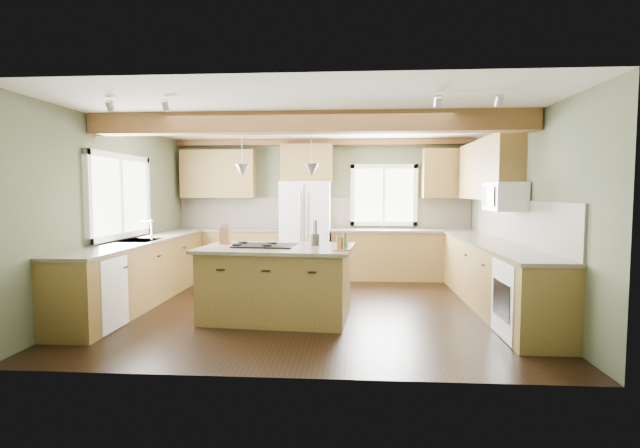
{
  "coord_description": "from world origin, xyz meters",
  "views": [
    {
      "loc": [
        0.54,
        -6.38,
        1.61
      ],
      "look_at": [
        0.09,
        0.3,
        1.15
      ],
      "focal_mm": 26.0,
      "sensor_mm": 36.0,
      "label": 1
    }
  ],
  "objects": [
    {
      "name": "wall_left",
      "position": [
        -2.8,
        0.0,
        1.3
      ],
      "size": [
        0.0,
        5.0,
        5.0
      ],
      "primitive_type": "plane",
      "rotation": [
        1.57,
        0.0,
        1.57
      ],
      "color": "#475039",
      "rests_on": "ground"
    },
    {
      "name": "backsplash_back",
      "position": [
        0.0,
        2.48,
        1.21
      ],
      "size": [
        5.58,
        0.03,
        0.58
      ],
      "primitive_type": "cube",
      "color": "brown",
      "rests_on": "wall_back"
    },
    {
      "name": "counter_back_left",
      "position": [
        -1.79,
        2.2,
        0.9
      ],
      "size": [
        2.06,
        0.64,
        0.04
      ],
      "primitive_type": "cube",
      "color": "#433E31",
      "rests_on": "base_cab_back_left"
    },
    {
      "name": "island_top",
      "position": [
        -0.4,
        -0.6,
        0.9
      ],
      "size": [
        1.99,
        1.35,
        0.04
      ],
      "primitive_type": "cube",
      "rotation": [
        0.0,
        0.0,
        -0.08
      ],
      "color": "#433E31",
      "rests_on": "island"
    },
    {
      "name": "window_back",
      "position": [
        1.15,
        2.48,
        1.55
      ],
      "size": [
        1.1,
        0.04,
        1.0
      ],
      "primitive_type": "cube",
      "color": "white",
      "rests_on": "wall_back"
    },
    {
      "name": "upper_cab_over_fridge",
      "position": [
        -0.3,
        2.33,
        2.15
      ],
      "size": [
        0.96,
        0.35,
        0.7
      ],
      "primitive_type": "cube",
      "color": "brown",
      "rests_on": "wall_back"
    },
    {
      "name": "utensil_crock",
      "position": [
        0.07,
        -0.44,
        0.99
      ],
      "size": [
        0.14,
        0.14,
        0.15
      ],
      "primitive_type": "cylinder",
      "rotation": [
        0.0,
        0.0,
        -0.39
      ],
      "color": "#413B34",
      "rests_on": "island_top"
    },
    {
      "name": "refrigerator",
      "position": [
        -0.3,
        2.12,
        0.9
      ],
      "size": [
        0.9,
        0.74,
        1.8
      ],
      "primitive_type": "cube",
      "color": "silver",
      "rests_on": "floor"
    },
    {
      "name": "sink",
      "position": [
        -2.5,
        0.05,
        0.91
      ],
      "size": [
        0.5,
        0.65,
        0.03
      ],
      "primitive_type": "cube",
      "color": "#262628",
      "rests_on": "counter_left"
    },
    {
      "name": "base_cab_back_left",
      "position": [
        -1.79,
        2.2,
        0.44
      ],
      "size": [
        2.02,
        0.6,
        0.88
      ],
      "primitive_type": "cube",
      "color": "brown",
      "rests_on": "floor"
    },
    {
      "name": "microwave",
      "position": [
        2.58,
        -0.05,
        1.55
      ],
      "size": [
        0.4,
        0.7,
        0.38
      ],
      "primitive_type": "cube",
      "color": "white",
      "rests_on": "wall_right"
    },
    {
      "name": "upper_cab_right",
      "position": [
        2.62,
        0.9,
        1.95
      ],
      "size": [
        0.35,
        2.2,
        0.9
      ],
      "primitive_type": "cube",
      "color": "brown",
      "rests_on": "wall_right"
    },
    {
      "name": "window_left",
      "position": [
        -2.78,
        0.05,
        1.55
      ],
      "size": [
        0.04,
        1.6,
        1.05
      ],
      "primitive_type": "cube",
      "color": "white",
      "rests_on": "wall_left"
    },
    {
      "name": "base_cab_right",
      "position": [
        2.5,
        0.05,
        0.44
      ],
      "size": [
        0.6,
        3.7,
        0.88
      ],
      "primitive_type": "cube",
      "color": "brown",
      "rests_on": "floor"
    },
    {
      "name": "upper_cab_back_left",
      "position": [
        -1.99,
        2.33,
        1.95
      ],
      "size": [
        1.4,
        0.35,
        0.9
      ],
      "primitive_type": "cube",
      "color": "brown",
      "rests_on": "wall_back"
    },
    {
      "name": "counter_left",
      "position": [
        -2.5,
        0.05,
        0.9
      ],
      "size": [
        0.64,
        3.74,
        0.04
      ],
      "primitive_type": "cube",
      "color": "#433E31",
      "rests_on": "base_cab_left"
    },
    {
      "name": "pendant_right",
      "position": [
        0.04,
        -0.63,
        1.88
      ],
      "size": [
        0.18,
        0.18,
        0.16
      ],
      "primitive_type": "cone",
      "rotation": [
        3.14,
        0.0,
        0.0
      ],
      "color": "#B2B2B7",
      "rests_on": "ceiling"
    },
    {
      "name": "bottle_tray",
      "position": [
        0.43,
        -0.91,
        1.02
      ],
      "size": [
        0.27,
        0.27,
        0.2
      ],
      "primitive_type": null,
      "rotation": [
        0.0,
        0.0,
        -0.32
      ],
      "color": "brown",
      "rests_on": "island_top"
    },
    {
      "name": "wall_right",
      "position": [
        2.8,
        0.0,
        1.3
      ],
      "size": [
        0.0,
        5.0,
        5.0
      ],
      "primitive_type": "plane",
      "rotation": [
        1.57,
        0.0,
        -1.57
      ],
      "color": "#475039",
      "rests_on": "ground"
    },
    {
      "name": "base_cab_back_right",
      "position": [
        1.49,
        2.2,
        0.44
      ],
      "size": [
        2.62,
        0.6,
        0.88
      ],
      "primitive_type": "cube",
      "color": "brown",
      "rests_on": "floor"
    },
    {
      "name": "wall_back",
      "position": [
        0.0,
        2.5,
        1.3
      ],
      "size": [
        5.6,
        0.0,
        5.6
      ],
      "primitive_type": "plane",
      "rotation": [
        1.57,
        0.0,
        0.0
      ],
      "color": "#475039",
      "rests_on": "ground"
    },
    {
      "name": "soffit_trim",
      "position": [
        0.0,
        2.4,
        2.54
      ],
      "size": [
        5.55,
        0.2,
        0.1
      ],
      "primitive_type": "cube",
      "color": "brown",
      "rests_on": "ceiling"
    },
    {
      "name": "faucet",
      "position": [
        -2.32,
        0.05,
        1.05
      ],
      "size": [
        0.02,
        0.02,
        0.28
      ],
      "primitive_type": "cylinder",
      "color": "#B2B2B7",
      "rests_on": "sink"
    },
    {
      "name": "upper_cab_back_corner",
      "position": [
        2.3,
        2.33,
        1.95
      ],
      "size": [
        0.9,
        0.35,
        0.9
      ],
      "primitive_type": "cube",
      "color": "brown",
      "rests_on": "wall_back"
    },
    {
      "name": "counter_back_right",
      "position": [
        1.49,
        2.2,
        0.9
      ],
      "size": [
        2.66,
        0.64,
        0.04
      ],
      "primitive_type": "cube",
      "color": "#433E31",
      "rests_on": "base_cab_back_right"
    },
    {
      "name": "oven",
      "position": [
        2.49,
        -1.25,
        0.43
      ],
      "size": [
        0.6,
        0.72,
        0.84
      ],
      "primitive_type": "cube",
      "color": "white",
      "rests_on": "floor"
    },
    {
      "name": "ceiling_beam",
      "position": [
        0.0,
        -0.6,
        2.47
      ],
      "size": [
        5.55,
        0.26,
        0.26
      ],
      "primitive_type": "cube",
      "color": "brown",
      "rests_on": "ceiling"
    },
    {
      "name": "pendant_left",
      "position": [
        -0.84,
        -0.56,
        1.88
      ],
      "size": [
        0.18,
        0.18,
        0.16
      ],
      "primitive_type": "cone",
      "rotation": [
        3.14,
        0.0,
        0.0
      ],
      "color": "#B2B2B7",
      "rests_on": "ceiling"
    },
    {
      "name": "knife_block",
      "position": [
        -1.13,
        -0.35,
        1.03
      ],
      "size": [
        0.15,
        0.12,
        0.22
      ],
      "primitive_type": "cube",
      "rotation": [
        0.0,
        0.0,
        -0.17
      ],
      "color": "#5B2F1B",
      "rests_on": "island_top"
    },
    {
      "name": "island",
      "position": [
        -0.4,
        -0.6,
        0.44
      ],
      "size": [
        1.86,
        1.22,
        0.88
      ],
      "primitive_type": "cube",
      "rotation": [
        0.0,
        0.0,
        -0.08
      ],
      "color": "brown",
      "rests_on": "floor"
    },
    {
      "name": "counter_right",
      "position": [
        2.5,
        0.05,
        0.9
      ],
      "size": [
        0.64,
        3.74,
        0.04
      ],
      "primitive_type": "cube",
      "color": "#433E31",
      "rests_on": "base_cab_right"
    },
    {
      "name": "cooktop",
      "position": [
        -0.55,
        -0.58,
        0.93
      ],
      "size": [
        0.81,
        0.57,
        0.02
      ],
      "primitive_type": "cube",
      "rotation": [
        0.0,
        0.0,
        -0.08
      ],
      "color": "black",
      "rests_on": "island_top"
    },
    {
      "name": "backsplash_right",
      "position": [
        2.78,
        0.05,
        1.21
      ],
      "size": [
        0.03,
        3.7,
        0.58
      ],
      "primitive_type": "cube",
      "color": "brown",
      "rests_on": "wall_right"
    },
    {
      "name": "ceiling",
      "position": [
        0.0,
        0.0,
        2.6
      ],
      "size": [
        5.6,
        5.6,
        0.0
      ],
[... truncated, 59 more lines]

